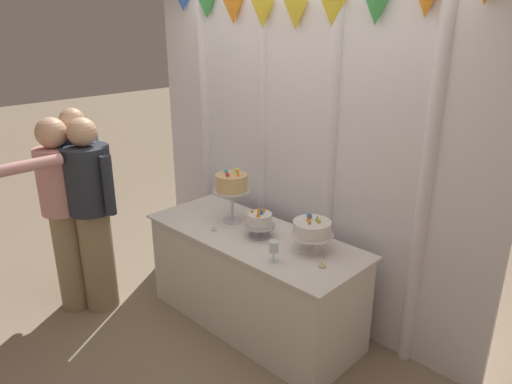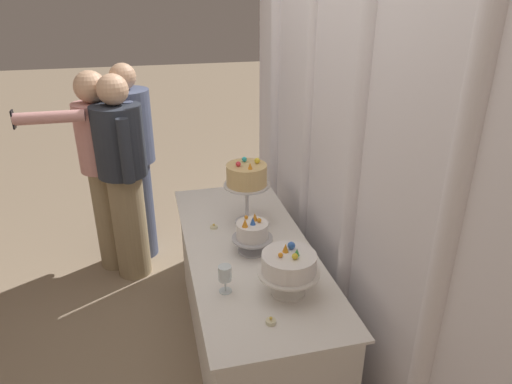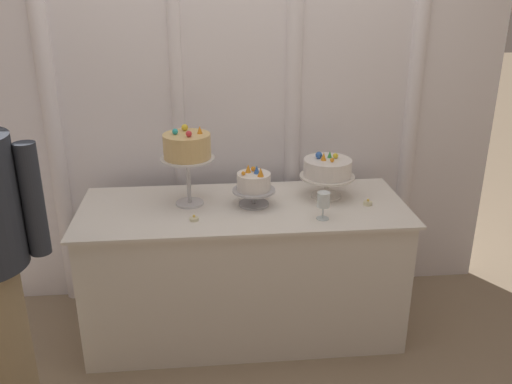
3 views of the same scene
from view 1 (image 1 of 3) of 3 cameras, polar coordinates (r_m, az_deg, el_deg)
The scene contains 12 objects.
ground_plane at distance 3.87m, azimuth -1.39°, elevation -16.01°, with size 24.00×24.00×0.00m, color gray.
draped_curtain at distance 3.64m, azimuth 4.88°, elevation 7.31°, with size 3.19×0.18×2.74m.
cake_table at distance 3.71m, azimuth -0.32°, elevation -10.52°, with size 1.75×0.70×0.77m.
cake_display_leftmost at distance 3.64m, azimuth -2.95°, elevation 0.93°, with size 0.29×0.29×0.43m.
cake_display_center at distance 3.45m, azimuth 0.45°, elevation -3.54°, with size 0.23×0.23×0.23m.
cake_display_rightmost at distance 3.25m, azimuth 6.76°, elevation -4.50°, with size 0.30×0.30×0.26m.
wine_glass at distance 3.12m, azimuth 2.15°, elevation -6.71°, with size 0.07×0.07×0.14m.
tealight_far_left at distance 3.60m, azimuth -5.12°, elevation -4.52°, with size 0.05×0.05×0.03m.
tealight_near_left at distance 3.11m, azimuth 7.95°, elevation -8.81°, with size 0.05×0.05×0.04m.
guest_man_pink_jacket at distance 4.20m, azimuth -20.22°, elevation -0.61°, with size 0.53×0.39×1.63m.
guest_man_dark_suit at distance 3.94m, azimuth -19.19°, elevation -2.08°, with size 0.52×0.43×1.60m.
guest_girl_blue_dress at distance 4.00m, azimuth -22.41°, elevation -1.69°, with size 0.47×0.68×1.61m.
Camera 1 is at (2.24, -2.18, 2.27)m, focal length 33.16 mm.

